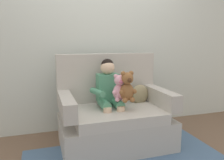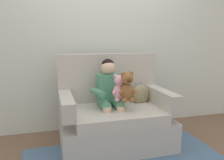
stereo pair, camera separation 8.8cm
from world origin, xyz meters
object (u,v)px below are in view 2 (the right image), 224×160
Objects in this scene: armchair at (114,117)px; plush_pink at (119,88)px; seated_child at (110,90)px; throw_pillow at (141,95)px; plush_brown at (127,88)px.

armchair reaches higher than plush_pink.
throw_pillow is (0.44, 0.09, -0.11)m from seated_child.
seated_child is 0.26m from plush_brown.
plush_brown reaches higher than throw_pillow.
armchair is 4.99× the size of throw_pillow.
armchair is 0.35m from seated_child.
throw_pillow is (0.39, 0.11, 0.23)m from armchair.
throw_pillow is at bearing 15.33° from armchair.
plush_pink is 1.21× the size of throw_pillow.
seated_child is 2.35× the size of plush_brown.
throw_pillow is at bearing 40.16° from plush_pink.
armchair is 0.46m from plush_brown.
armchair is at bearing -164.67° from throw_pillow.
seated_child is at bearing 125.26° from plush_brown.
seated_child is 2.63× the size of plush_pink.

